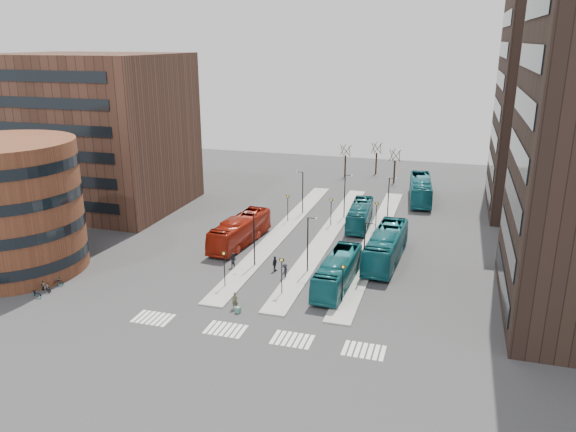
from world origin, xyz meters
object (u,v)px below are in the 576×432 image
(teal_bus_a, at_px, (338,271))
(bicycle_mid, at_px, (45,287))
(teal_bus_c, at_px, (386,246))
(bicycle_near, at_px, (36,293))
(teal_bus_b, at_px, (360,215))
(commuter_b, at_px, (275,264))
(commuter_a, at_px, (233,260))
(red_bus, at_px, (240,231))
(commuter_c, at_px, (285,271))
(traveller, at_px, (235,301))
(suitcase, at_px, (238,310))
(teal_bus_d, at_px, (420,189))
(bicycle_far, at_px, (55,282))

(teal_bus_a, bearing_deg, bicycle_mid, -158.38)
(teal_bus_c, distance_m, bicycle_near, 36.54)
(teal_bus_b, relative_size, commuter_b, 6.42)
(teal_bus_a, distance_m, commuter_a, 12.06)
(red_bus, height_order, commuter_c, red_bus)
(teal_bus_c, bearing_deg, red_bus, -178.91)
(commuter_b, bearing_deg, traveller, -175.53)
(teal_bus_b, height_order, bicycle_near, teal_bus_b)
(teal_bus_b, distance_m, commuter_a, 21.21)
(suitcase, relative_size, traveller, 0.34)
(suitcase, distance_m, bicycle_near, 20.07)
(red_bus, bearing_deg, teal_bus_d, 58.37)
(commuter_c, distance_m, bicycle_far, 23.35)
(red_bus, bearing_deg, commuter_b, -40.28)
(suitcase, distance_m, commuter_b, 10.21)
(teal_bus_b, height_order, traveller, teal_bus_b)
(teal_bus_b, bearing_deg, bicycle_mid, -134.72)
(commuter_c, bearing_deg, red_bus, -127.24)
(commuter_a, bearing_deg, teal_bus_b, -108.13)
(teal_bus_a, xyz_separation_m, bicycle_mid, (-27.38, -9.64, -1.07))
(teal_bus_c, xyz_separation_m, commuter_b, (-11.05, -6.25, -0.97))
(teal_bus_d, bearing_deg, commuter_b, -116.95)
(teal_bus_d, relative_size, commuter_b, 7.73)
(red_bus, xyz_separation_m, teal_bus_c, (17.69, -0.60, 0.12))
(teal_bus_d, xyz_separation_m, bicycle_mid, (-33.13, -44.16, -1.30))
(commuter_a, bearing_deg, teal_bus_d, -105.66)
(commuter_b, relative_size, commuter_c, 1.06)
(bicycle_near, bearing_deg, traveller, -62.33)
(teal_bus_b, distance_m, bicycle_far, 38.40)
(suitcase, bearing_deg, teal_bus_b, 97.21)
(traveller, bearing_deg, teal_bus_c, 47.11)
(teal_bus_b, distance_m, bicycle_mid, 39.45)
(teal_bus_a, bearing_deg, commuter_c, 178.91)
(teal_bus_b, height_order, bicycle_mid, teal_bus_b)
(commuter_b, distance_m, bicycle_near, 23.83)
(traveller, xyz_separation_m, bicycle_far, (-19.37, -0.53, -0.35))
(teal_bus_d, bearing_deg, suitcase, -112.42)
(commuter_a, bearing_deg, commuter_b, -164.05)
(red_bus, xyz_separation_m, bicycle_far, (-13.49, -16.90, -1.22))
(teal_bus_b, xyz_separation_m, teal_bus_d, (6.87, 14.73, 0.31))
(teal_bus_c, xyz_separation_m, bicycle_near, (-31.19, -18.99, -1.40))
(traveller, distance_m, bicycle_near, 19.64)
(teal_bus_c, height_order, teal_bus_d, teal_bus_d)
(teal_bus_a, distance_m, teal_bus_b, 19.82)
(commuter_b, relative_size, bicycle_mid, 0.99)
(red_bus, relative_size, teal_bus_a, 1.07)
(teal_bus_a, bearing_deg, bicycle_far, -161.07)
(commuter_b, bearing_deg, suitcase, -172.22)
(red_bus, distance_m, commuter_b, 9.58)
(teal_bus_b, distance_m, teal_bus_c, 12.70)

